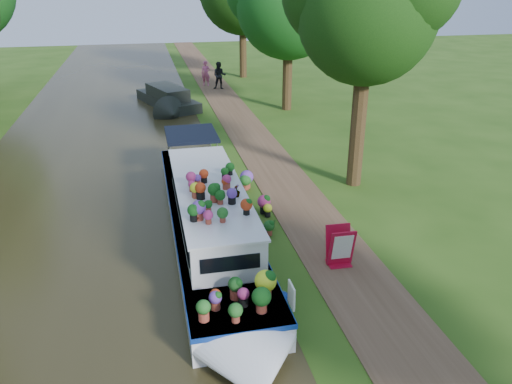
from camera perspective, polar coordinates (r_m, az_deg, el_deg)
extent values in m
plane|color=#2A4D13|center=(16.05, 2.65, -4.18)|extent=(100.00, 100.00, 0.00)
cube|color=#2B2612|center=(15.73, -19.09, -6.13)|extent=(10.00, 100.00, 0.02)
cube|color=brown|center=(16.37, 6.72, -3.68)|extent=(2.20, 100.00, 0.03)
cube|color=silver|center=(15.79, -5.57, -3.16)|extent=(2.20, 12.00, 0.75)
cube|color=navy|center=(15.65, -5.62, -2.12)|extent=(2.24, 12.04, 0.12)
cube|color=silver|center=(14.68, -5.30, -1.38)|extent=(1.80, 7.00, 1.05)
cube|color=silver|center=(14.46, -5.38, 0.62)|extent=(1.90, 7.10, 0.06)
cube|color=black|center=(14.77, -1.82, -0.80)|extent=(0.03, 6.40, 0.38)
cube|color=black|center=(14.58, -8.86, -1.43)|extent=(0.03, 6.40, 0.38)
cube|color=black|center=(19.22, -7.43, 6.57)|extent=(1.90, 2.40, 0.10)
cube|color=white|center=(11.07, 4.07, -11.69)|extent=(0.04, 0.45, 0.55)
imported|color=#134717|center=(12.32, -6.78, -2.39)|extent=(0.24, 0.18, 0.43)
imported|color=#134717|center=(13.61, -2.24, 0.15)|extent=(0.20, 0.20, 0.35)
cylinder|color=#342311|center=(19.07, 11.57, 7.26)|extent=(0.56, 0.56, 4.55)
sphere|color=black|center=(18.40, 12.61, 19.17)|extent=(4.80, 4.80, 4.80)
cylinder|color=#342311|center=(30.39, 3.60, 12.94)|extent=(0.56, 0.56, 3.85)
sphere|color=#134717|center=(29.92, 3.80, 20.53)|extent=(6.00, 6.00, 6.00)
cylinder|color=#342311|center=(40.82, -1.50, 15.90)|extent=(0.56, 0.56, 4.20)
cube|color=black|center=(32.06, -10.06, 10.24)|extent=(3.77, 6.20, 0.59)
cube|color=black|center=(31.45, -10.09, 11.18)|extent=(2.56, 3.75, 0.69)
cube|color=#BB0D2B|center=(14.29, 9.42, -8.03)|extent=(0.64, 0.53, 0.03)
cube|color=#BB0D2B|center=(13.90, 9.77, -6.37)|extent=(0.71, 0.30, 1.12)
cube|color=#BB0D2B|center=(14.12, 9.37, -5.84)|extent=(0.71, 0.30, 1.12)
cube|color=white|center=(13.84, 9.86, -6.26)|extent=(0.55, 0.20, 0.78)
imported|color=#C8529B|center=(37.69, -5.76, 13.35)|extent=(0.73, 0.58, 1.77)
imported|color=black|center=(36.33, -4.19, 13.13)|extent=(1.07, 0.93, 1.90)
imported|color=#235D1C|center=(15.90, 1.68, -3.67)|extent=(0.39, 0.36, 0.38)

